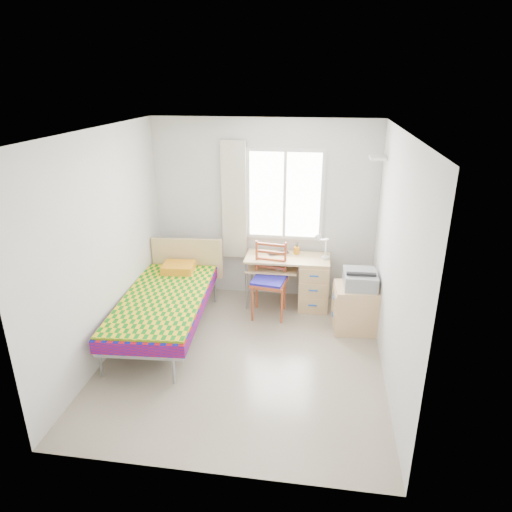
{
  "coord_description": "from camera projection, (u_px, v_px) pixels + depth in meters",
  "views": [
    {
      "loc": [
        0.82,
        -4.55,
        3.08
      ],
      "look_at": [
        0.06,
        0.55,
        1.07
      ],
      "focal_mm": 32.0,
      "sensor_mm": 36.0,
      "label": 1
    }
  ],
  "objects": [
    {
      "name": "curtain",
      "position": [
        234.0,
        201.0,
        6.5
      ],
      "size": [
        0.35,
        0.05,
        1.7
      ],
      "primitive_type": "cube",
      "color": "beige",
      "rests_on": "wall_back"
    },
    {
      "name": "book",
      "position": [
        275.0,
        267.0,
        6.45
      ],
      "size": [
        0.19,
        0.23,
        0.02
      ],
      "primitive_type": "imported",
      "rotation": [
        0.0,
        0.0,
        0.19
      ],
      "color": "gray",
      "rests_on": "desk"
    },
    {
      "name": "pen_cup",
      "position": [
        297.0,
        250.0,
        6.5
      ],
      "size": [
        0.1,
        0.1,
        0.1
      ],
      "primitive_type": "cylinder",
      "rotation": [
        0.0,
        0.0,
        -0.2
      ],
      "color": "orange",
      "rests_on": "desk"
    },
    {
      "name": "laptop",
      "position": [
        279.0,
        254.0,
        6.48
      ],
      "size": [
        0.35,
        0.3,
        0.02
      ],
      "primitive_type": "imported",
      "rotation": [
        0.0,
        0.0,
        0.42
      ],
      "color": "black",
      "rests_on": "desk"
    },
    {
      "name": "wall_back",
      "position": [
        264.0,
        211.0,
        6.57
      ],
      "size": [
        3.2,
        0.0,
        3.2
      ],
      "primitive_type": "plane",
      "rotation": [
        1.57,
        0.0,
        0.0
      ],
      "color": "silver",
      "rests_on": "ground"
    },
    {
      "name": "bed",
      "position": [
        166.0,
        300.0,
        5.8
      ],
      "size": [
        1.15,
        2.23,
        0.94
      ],
      "rotation": [
        0.0,
        0.0,
        0.07
      ],
      "color": "#92969A",
      "rests_on": "floor"
    },
    {
      "name": "printer",
      "position": [
        360.0,
        279.0,
        5.79
      ],
      "size": [
        0.42,
        0.48,
        0.2
      ],
      "rotation": [
        0.0,
        0.0,
        0.04
      ],
      "color": "gray",
      "rests_on": "cabinet"
    },
    {
      "name": "floating_shelf",
      "position": [
        378.0,
        158.0,
        5.73
      ],
      "size": [
        0.2,
        0.32,
        0.03
      ],
      "primitive_type": "cube",
      "color": "white",
      "rests_on": "wall_right"
    },
    {
      "name": "floor",
      "position": [
        244.0,
        356.0,
        5.43
      ],
      "size": [
        3.5,
        3.5,
        0.0
      ],
      "primitive_type": "plane",
      "color": "#BCAD93",
      "rests_on": "ground"
    },
    {
      "name": "wall_left",
      "position": [
        104.0,
        247.0,
        5.17
      ],
      "size": [
        0.0,
        3.5,
        3.5
      ],
      "primitive_type": "plane",
      "rotation": [
        1.57,
        0.0,
        1.57
      ],
      "color": "silver",
      "rests_on": "ground"
    },
    {
      "name": "task_lamp",
      "position": [
        322.0,
        244.0,
        6.16
      ],
      "size": [
        0.22,
        0.32,
        0.4
      ],
      "rotation": [
        0.0,
        0.0,
        -0.23
      ],
      "color": "white",
      "rests_on": "desk"
    },
    {
      "name": "wall_right",
      "position": [
        394.0,
        262.0,
        4.74
      ],
      "size": [
        0.0,
        3.5,
        3.5
      ],
      "primitive_type": "plane",
      "rotation": [
        1.57,
        0.0,
        -1.57
      ],
      "color": "silver",
      "rests_on": "ground"
    },
    {
      "name": "cabinet",
      "position": [
        355.0,
        308.0,
        5.92
      ],
      "size": [
        0.6,
        0.54,
        0.6
      ],
      "rotation": [
        0.0,
        0.0,
        0.08
      ],
      "color": "tan",
      "rests_on": "floor"
    },
    {
      "name": "ceiling",
      "position": [
        241.0,
        131.0,
        4.48
      ],
      "size": [
        3.5,
        3.5,
        0.0
      ],
      "primitive_type": "plane",
      "rotation": [
        3.14,
        0.0,
        0.0
      ],
      "color": "white",
      "rests_on": "wall_back"
    },
    {
      "name": "desk",
      "position": [
        309.0,
        280.0,
        6.48
      ],
      "size": [
        1.19,
        0.55,
        0.74
      ],
      "rotation": [
        0.0,
        0.0,
        0.01
      ],
      "color": "#DFAA75",
      "rests_on": "floor"
    },
    {
      "name": "window",
      "position": [
        285.0,
        195.0,
        6.41
      ],
      "size": [
        1.1,
        0.04,
        1.3
      ],
      "color": "white",
      "rests_on": "wall_back"
    },
    {
      "name": "chair",
      "position": [
        270.0,
        276.0,
        6.21
      ],
      "size": [
        0.5,
        0.5,
        1.02
      ],
      "rotation": [
        0.0,
        0.0,
        -0.15
      ],
      "color": "#93451C",
      "rests_on": "floor"
    }
  ]
}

